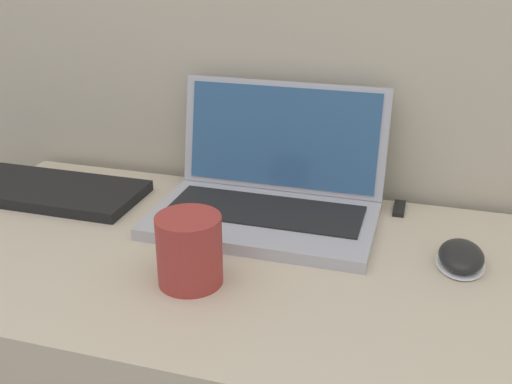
# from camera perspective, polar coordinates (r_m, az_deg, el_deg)

# --- Properties ---
(laptop) EXTENTS (0.38, 0.27, 0.22)m
(laptop) POSITION_cam_1_polar(r_m,az_deg,el_deg) (1.05, 1.32, 0.17)
(laptop) COLOR #ADADB2
(laptop) RESTS_ON desk
(drink_cup) EXTENTS (0.09, 0.09, 0.10)m
(drink_cup) POSITION_cam_1_polar(r_m,az_deg,el_deg) (0.85, -6.37, -5.40)
(drink_cup) COLOR #9E332D
(drink_cup) RESTS_ON desk
(computer_mouse) EXTENTS (0.07, 0.10, 0.03)m
(computer_mouse) POSITION_cam_1_polar(r_m,az_deg,el_deg) (0.95, 18.95, -5.89)
(computer_mouse) COLOR white
(computer_mouse) RESTS_ON desk
(external_keyboard) EXTENTS (0.37, 0.16, 0.02)m
(external_keyboard) POSITION_cam_1_polar(r_m,az_deg,el_deg) (1.21, -19.43, 0.19)
(external_keyboard) COLOR black
(external_keyboard) RESTS_ON desk
(usb_stick) EXTENTS (0.02, 0.06, 0.01)m
(usb_stick) POSITION_cam_1_polar(r_m,az_deg,el_deg) (1.11, 13.47, -1.53)
(usb_stick) COLOR black
(usb_stick) RESTS_ON desk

